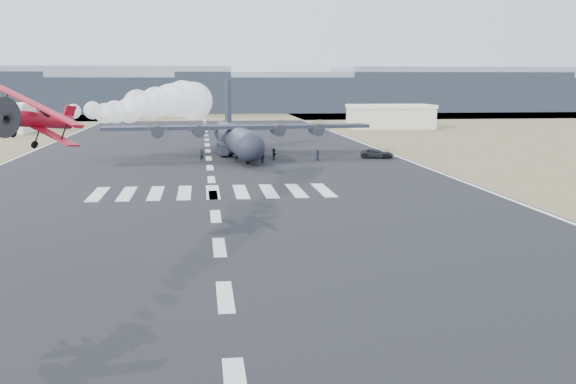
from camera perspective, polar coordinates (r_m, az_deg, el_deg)
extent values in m
cube|color=olive|center=(256.74, -6.68, 6.09)|extent=(500.00, 80.00, 0.00)
cube|color=slate|center=(293.52, -19.65, 7.63)|extent=(150.00, 50.00, 17.00)
cube|color=slate|center=(286.52, -6.73, 7.66)|extent=(150.00, 50.00, 13.00)
cube|color=slate|center=(294.05, 6.16, 7.89)|extent=(150.00, 50.00, 15.00)
cube|color=slate|center=(315.09, 17.86, 7.76)|extent=(150.00, 50.00, 17.00)
cube|color=beige|center=(182.90, 8.09, 5.82)|extent=(20.00, 12.00, 5.20)
cube|color=silver|center=(182.77, 8.11, 6.73)|extent=(20.50, 12.50, 0.80)
cylinder|color=#BC0C32|center=(47.46, -19.01, 5.42)|extent=(2.33, 5.54, 0.98)
sphere|color=black|center=(47.64, -18.91, 5.90)|extent=(0.77, 0.77, 0.77)
cylinder|color=black|center=(45.14, -20.50, 5.19)|extent=(1.22, 0.91, 1.09)
cylinder|color=black|center=(44.80, -20.73, 5.16)|extent=(2.34, 0.64, 2.41)
cube|color=#BC0C32|center=(47.10, -19.22, 4.92)|extent=(6.23, 2.61, 2.50)
cube|color=#BC0C32|center=(46.74, -19.49, 6.49)|extent=(6.43, 2.66, 2.58)
cube|color=#BC0C32|center=(49.70, -17.74, 6.24)|extent=(0.35, 0.98, 1.09)
cube|color=#BC0C32|center=(49.72, -17.71, 5.61)|extent=(2.31, 1.29, 0.09)
cylinder|color=black|center=(47.17, -20.36, 3.73)|extent=(0.25, 0.50, 0.48)
cylinder|color=black|center=(46.38, -18.44, 3.75)|extent=(0.25, 0.50, 0.48)
sphere|color=white|center=(49.92, -17.60, 5.63)|extent=(0.77, 0.77, 0.77)
sphere|color=white|center=(52.31, -16.38, 5.84)|extent=(1.04, 1.04, 1.04)
sphere|color=white|center=(54.71, -15.26, 6.04)|extent=(1.30, 1.30, 1.30)
sphere|color=white|center=(57.14, -14.23, 6.21)|extent=(1.57, 1.57, 1.57)
sphere|color=white|center=(59.58, -13.29, 6.37)|extent=(1.84, 1.84, 1.84)
sphere|color=white|center=(62.04, -12.43, 6.52)|extent=(2.11, 2.11, 2.11)
sphere|color=white|center=(64.51, -11.62, 6.65)|extent=(2.38, 2.38, 2.38)
sphere|color=white|center=(66.99, -10.88, 6.77)|extent=(2.65, 2.65, 2.65)
sphere|color=white|center=(69.48, -10.19, 6.89)|extent=(2.92, 2.92, 2.92)
sphere|color=white|center=(71.99, -9.55, 6.99)|extent=(3.19, 3.19, 3.19)
sphere|color=white|center=(74.50, -8.95, 7.09)|extent=(3.46, 3.46, 3.46)
sphere|color=white|center=(77.02, -8.39, 7.18)|extent=(3.73, 3.73, 3.73)
sphere|color=white|center=(79.54, -7.86, 7.26)|extent=(4.00, 4.00, 4.00)
sphere|color=white|center=(82.08, -7.37, 7.34)|extent=(4.27, 4.27, 4.27)
cylinder|color=black|center=(114.15, -4.03, 4.20)|extent=(6.24, 29.21, 4.14)
sphere|color=black|center=(99.83, -3.00, 3.55)|extent=(4.14, 4.14, 4.14)
cone|color=black|center=(128.50, -4.83, 4.70)|extent=(4.58, 6.50, 4.14)
cube|color=black|center=(112.98, -3.98, 5.15)|extent=(41.62, 7.35, 0.52)
cylinder|color=black|center=(111.64, -10.30, 4.72)|extent=(2.15, 4.06, 1.86)
cylinder|color=#3F3F44|center=(109.58, -10.28, 4.65)|extent=(3.51, 0.31, 3.52)
cylinder|color=black|center=(111.90, -7.11, 4.81)|extent=(2.15, 4.06, 1.86)
cylinder|color=#3F3F44|center=(109.84, -7.03, 4.73)|extent=(3.51, 0.31, 3.52)
cylinder|color=black|center=(113.44, -0.81, 4.93)|extent=(2.15, 4.06, 1.86)
cylinder|color=#3F3F44|center=(111.41, -0.62, 4.86)|extent=(3.51, 0.31, 3.52)
cylinder|color=black|center=(114.71, 2.25, 4.96)|extent=(2.15, 4.06, 1.86)
cylinder|color=#3F3F44|center=(112.70, 2.49, 4.89)|extent=(3.51, 0.31, 3.52)
cube|color=black|center=(126.18, -4.76, 6.98)|extent=(0.96, 4.69, 8.28)
cube|color=black|center=(126.91, -4.76, 5.02)|extent=(14.68, 4.15, 0.36)
cube|color=black|center=(115.05, -5.21, 3.44)|extent=(1.69, 6.29, 1.66)
cylinder|color=black|center=(115.10, -5.21, 3.16)|extent=(0.60, 1.17, 1.14)
cube|color=black|center=(115.60, -2.96, 3.49)|extent=(1.69, 6.29, 1.66)
cylinder|color=black|center=(115.65, -2.96, 3.21)|extent=(0.60, 1.17, 1.14)
cylinder|color=black|center=(103.11, -3.23, 2.48)|extent=(0.48, 0.96, 0.93)
imported|color=black|center=(111.77, 7.05, 3.03)|extent=(5.49, 3.83, 1.39)
imported|color=black|center=(109.63, -2.17, 3.07)|extent=(0.65, 0.54, 1.75)
imported|color=black|center=(105.99, -4.20, 2.87)|extent=(0.99, 0.77, 1.78)
imported|color=black|center=(105.96, -2.88, 2.82)|extent=(1.08, 0.99, 1.56)
imported|color=black|center=(112.04, -3.10, 3.20)|extent=(1.18, 1.02, 1.80)
imported|color=black|center=(107.79, 2.34, 2.95)|extent=(0.76, 0.93, 1.64)
imported|color=black|center=(108.27, -1.12, 3.01)|extent=(0.69, 1.69, 1.78)
imported|color=black|center=(107.02, -6.84, 2.92)|extent=(0.87, 0.82, 1.89)
imported|color=black|center=(105.11, -1.93, 2.86)|extent=(0.86, 1.04, 1.85)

